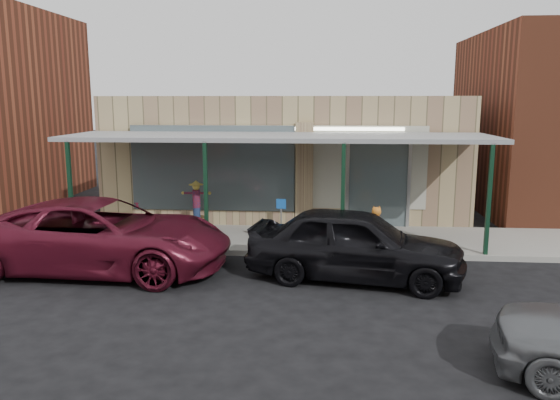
# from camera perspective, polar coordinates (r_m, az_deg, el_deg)

# --- Properties ---
(ground) EXTENTS (120.00, 120.00, 0.00)m
(ground) POSITION_cam_1_polar(r_m,az_deg,el_deg) (12.60, -1.52, -8.51)
(ground) COLOR black
(ground) RESTS_ON ground
(sidewalk) EXTENTS (40.00, 3.20, 0.15)m
(sidewalk) POSITION_cam_1_polar(r_m,az_deg,el_deg) (16.01, -0.19, -4.07)
(sidewalk) COLOR gray
(sidewalk) RESTS_ON ground
(storefront) EXTENTS (12.00, 6.25, 4.20)m
(storefront) POSITION_cam_1_polar(r_m,az_deg,el_deg) (20.15, 0.85, 4.77)
(storefront) COLOR tan
(storefront) RESTS_ON ground
(awning) EXTENTS (12.00, 3.00, 3.04)m
(awning) POSITION_cam_1_polar(r_m,az_deg,el_deg) (15.50, -0.21, 6.45)
(awning) COLOR slate
(awning) RESTS_ON ground
(block_buildings_near) EXTENTS (61.00, 8.00, 8.00)m
(block_buildings_near) POSITION_cam_1_polar(r_m,az_deg,el_deg) (21.06, 6.57, 9.51)
(block_buildings_near) COLOR brown
(block_buildings_near) RESTS_ON ground
(barrel_scarecrow) EXTENTS (0.93, 0.69, 1.53)m
(barrel_scarecrow) POSITION_cam_1_polar(r_m,az_deg,el_deg) (16.91, -8.69, -1.35)
(barrel_scarecrow) COLOR #4F3D1F
(barrel_scarecrow) RESTS_ON sidewalk
(barrel_pumpkin) EXTENTS (0.85, 0.85, 0.80)m
(barrel_pumpkin) POSITION_cam_1_polar(r_m,az_deg,el_deg) (15.32, 10.03, -3.53)
(barrel_pumpkin) COLOR #4F3D1F
(barrel_pumpkin) RESTS_ON sidewalk
(handicap_sign) EXTENTS (0.27, 0.07, 1.29)m
(handicap_sign) POSITION_cam_1_polar(r_m,az_deg,el_deg) (14.87, 0.12, -1.63)
(handicap_sign) COLOR gray
(handicap_sign) RESTS_ON sidewalk
(parked_sedan) EXTENTS (5.19, 2.83, 1.67)m
(parked_sedan) POSITION_cam_1_polar(r_m,az_deg,el_deg) (12.64, 7.86, -4.57)
(parked_sedan) COLOR black
(parked_sedan) RESTS_ON ground
(car_maroon) EXTENTS (6.35, 3.13, 1.73)m
(car_maroon) POSITION_cam_1_polar(r_m,az_deg,el_deg) (13.86, -18.19, -3.54)
(car_maroon) COLOR #571122
(car_maroon) RESTS_ON ground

